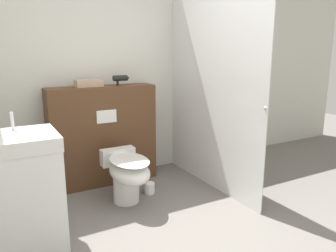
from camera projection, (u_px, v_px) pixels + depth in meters
wall_back at (110, 72)px, 3.83m from camera, size 8.00×0.06×2.50m
partition_panel at (103, 135)px, 3.71m from camera, size 1.19×0.31×1.12m
shower_glass at (211, 93)px, 3.53m from camera, size 0.04×1.66×2.09m
toilet at (127, 173)px, 3.23m from camera, size 0.36×0.66×0.50m
sink_vanity at (21, 193)px, 2.45m from camera, size 0.57×0.53×1.05m
hair_drier at (121, 78)px, 3.65m from camera, size 0.19×0.07×0.11m
folded_towel at (89, 83)px, 3.53m from camera, size 0.29×0.15×0.08m
spare_toilet_roll at (150, 188)px, 3.51m from camera, size 0.11×0.11×0.12m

